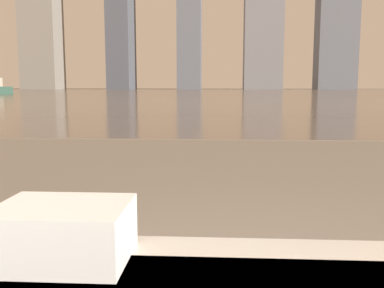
% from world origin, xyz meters
% --- Properties ---
extents(towel_stack, '(0.27, 0.21, 0.12)m').
position_xyz_m(towel_stack, '(-0.18, 0.92, 0.57)').
color(towel_stack, white).
rests_on(towel_stack, bathtub).
extents(harbor_water, '(180.00, 110.00, 0.01)m').
position_xyz_m(harbor_water, '(0.00, 62.00, 0.01)').
color(harbor_water, gray).
rests_on(harbor_water, ground_plane).
extents(skyline_tower_0, '(9.85, 8.57, 45.15)m').
position_xyz_m(skyline_tower_0, '(-48.45, 118.00, 22.57)').
color(skyline_tower_0, gray).
rests_on(skyline_tower_0, ground_plane).
extents(skyline_tower_1, '(6.09, 11.16, 35.75)m').
position_xyz_m(skyline_tower_1, '(-26.22, 118.00, 17.87)').
color(skyline_tower_1, '#4C515B').
rests_on(skyline_tower_1, ground_plane).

